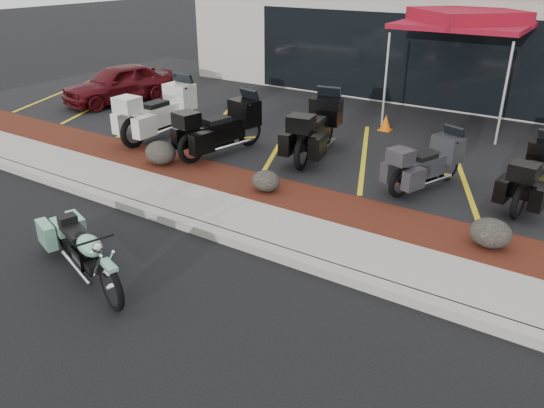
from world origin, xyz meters
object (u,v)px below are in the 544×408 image
Objects in this scene: hero_cruiser at (111,280)px; parked_car at (119,83)px; touring_white at (184,102)px; traffic_cone at (386,123)px; popup_canopy at (466,20)px.

parked_car is (-7.98, 7.43, 0.28)m from hero_cruiser.
touring_white is at bearing 143.41° from hero_cruiser.
traffic_cone is at bearing 108.47° from hero_cruiser.
traffic_cone is (0.09, 9.11, -0.09)m from hero_cruiser.
hero_cruiser is at bearing -29.25° from parked_car.
popup_canopy is at bearing 34.36° from parked_car.
touring_white reaches higher than hero_cruiser.
hero_cruiser is 0.74× the size of parked_car.
touring_white reaches higher than parked_car.
parked_car is 8.41× the size of traffic_cone.
parked_car is 8.26m from traffic_cone.
hero_cruiser is 11.26m from popup_canopy.
touring_white reaches higher than traffic_cone.
parked_car reaches higher than hero_cruiser.
popup_canopy is at bearing -50.90° from touring_white.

